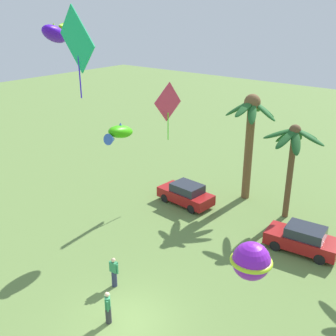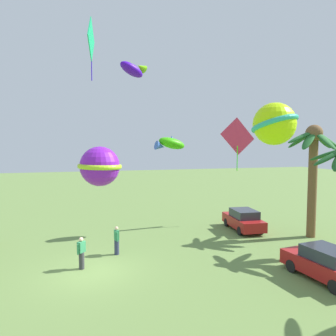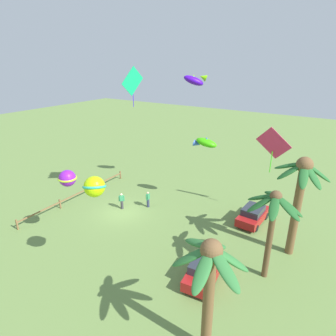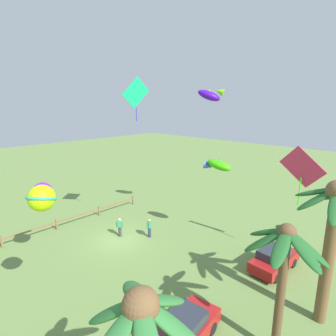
# 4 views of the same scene
# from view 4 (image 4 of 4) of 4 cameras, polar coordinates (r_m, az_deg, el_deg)

# --- Properties ---
(ground_plane) EXTENTS (120.00, 120.00, 0.00)m
(ground_plane) POSITION_cam_4_polar(r_m,az_deg,el_deg) (23.16, -10.37, -14.68)
(ground_plane) COLOR olive
(palm_tree_1) EXTENTS (3.41, 3.71, 7.44)m
(palm_tree_1) POSITION_cam_4_polar(r_m,az_deg,el_deg) (15.09, 31.38, -9.86)
(palm_tree_1) COLOR brown
(palm_tree_1) RESTS_ON ground
(palm_tree_2) EXTENTS (3.62, 3.53, 6.18)m
(palm_tree_2) POSITION_cam_4_polar(r_m,az_deg,el_deg) (12.51, 23.29, -16.56)
(palm_tree_2) COLOR brown
(palm_tree_2) RESTS_ON ground
(rail_fence) EXTENTS (13.01, 0.12, 0.95)m
(rail_fence) POSITION_cam_4_polar(r_m,az_deg,el_deg) (26.98, -18.16, -9.56)
(rail_fence) COLOR brown
(rail_fence) RESTS_ON ground
(parked_car_0) EXTENTS (4.01, 1.98, 1.51)m
(parked_car_0) POSITION_cam_4_polar(r_m,az_deg,el_deg) (20.25, 21.37, -17.38)
(parked_car_0) COLOR #A51919
(parked_car_0) RESTS_ON ground
(parked_car_1) EXTENTS (4.06, 2.11, 1.51)m
(parked_car_1) POSITION_cam_4_polar(r_m,az_deg,el_deg) (14.45, 3.46, -30.65)
(parked_car_1) COLOR #A51919
(parked_car_1) RESTS_ON ground
(spectator_0) EXTENTS (0.43, 0.43, 1.59)m
(spectator_0) POSITION_cam_4_polar(r_m,az_deg,el_deg) (23.43, -10.07, -12.10)
(spectator_0) COLOR #38383D
(spectator_0) RESTS_ON ground
(spectator_1) EXTENTS (0.55, 0.26, 1.59)m
(spectator_1) POSITION_cam_4_polar(r_m,az_deg,el_deg) (23.00, -3.90, -12.42)
(spectator_1) COLOR #2D3351
(spectator_1) RESTS_ON ground
(kite_fish_0) EXTENTS (1.33, 2.39, 1.14)m
(kite_fish_0) POSITION_cam_4_polar(r_m,az_deg,el_deg) (21.19, 10.35, 0.63)
(kite_fish_0) COLOR #37BA0D
(kite_ball_1) EXTENTS (1.83, 1.83, 1.19)m
(kite_ball_1) POSITION_cam_4_polar(r_m,az_deg,el_deg) (13.36, -24.99, -5.75)
(kite_ball_1) COLOR #BBF10C
(kite_diamond_2) EXTENTS (2.37, 0.45, 3.34)m
(kite_diamond_2) POSITION_cam_4_polar(r_m,az_deg,el_deg) (21.60, -6.77, 15.31)
(kite_diamond_2) COLOR #12B368
(kite_ball_3) EXTENTS (1.63, 1.63, 1.20)m
(kite_ball_3) POSITION_cam_4_polar(r_m,az_deg,el_deg) (18.56, -24.82, -4.58)
(kite_ball_3) COLOR purple
(kite_diamond_4) EXTENTS (0.75, 2.95, 4.06)m
(kite_diamond_4) POSITION_cam_4_polar(r_m,az_deg,el_deg) (19.74, 26.30, 0.01)
(kite_diamond_4) COLOR #D82F5A
(kite_fish_5) EXTENTS (1.85, 2.41, 1.36)m
(kite_fish_5) POSITION_cam_4_polar(r_m,az_deg,el_deg) (23.53, 8.91, 14.93)
(kite_fish_5) COLOR #440CC6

